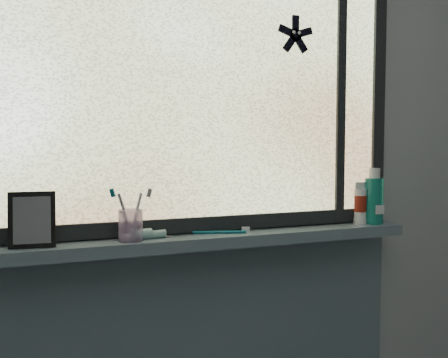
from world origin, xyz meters
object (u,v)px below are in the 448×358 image
vanity_mirror (32,220)px  toothbrush_cup (131,225)px  mouthwash_bottle (374,196)px  cream_tube (360,202)px

vanity_mirror → toothbrush_cup: bearing=4.3°
vanity_mirror → toothbrush_cup: (0.29, -0.01, -0.03)m
toothbrush_cup → mouthwash_bottle: mouthwash_bottle is taller
vanity_mirror → mouthwash_bottle: size_ratio=0.94×
mouthwash_bottle → cream_tube: size_ratio=1.54×
cream_tube → toothbrush_cup: bearing=-178.3°
vanity_mirror → mouthwash_bottle: 1.23m
vanity_mirror → cream_tube: bearing=7.3°
mouthwash_bottle → cream_tube: bearing=160.3°
vanity_mirror → cream_tube: size_ratio=1.44×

